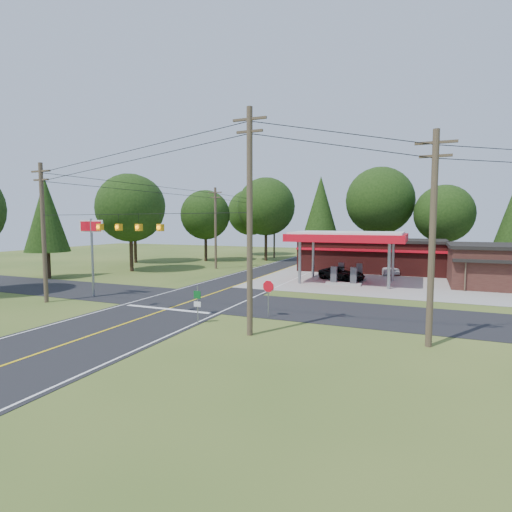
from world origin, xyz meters
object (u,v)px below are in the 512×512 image
at_px(sedan_car, 387,267).
at_px(suv_car, 342,274).
at_px(octagonal_stop_sign, 268,289).
at_px(gas_canopy, 348,238).
at_px(big_stop_sign, 92,240).

bearing_deg(sedan_car, suv_car, -139.72).
height_order(sedan_car, octagonal_stop_sign, octagonal_stop_sign).
bearing_deg(octagonal_stop_sign, gas_canopy, 82.88).
height_order(suv_car, octagonal_stop_sign, octagonal_stop_sign).
height_order(gas_canopy, octagonal_stop_sign, gas_canopy).
relative_size(gas_canopy, octagonal_stop_sign, 4.57).
bearing_deg(suv_car, sedan_car, -2.28).
bearing_deg(big_stop_sign, suv_car, 44.87).
distance_m(suv_car, big_stop_sign, 23.28).
bearing_deg(octagonal_stop_sign, big_stop_sign, 176.17).
relative_size(gas_canopy, suv_car, 2.24).
distance_m(gas_canopy, octagonal_stop_sign, 16.34).
bearing_deg(octagonal_stop_sign, sedan_car, 78.24).
bearing_deg(suv_car, gas_canopy, -122.46).
xyz_separation_m(suv_car, big_stop_sign, (-16.28, -16.20, 3.78)).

